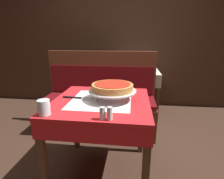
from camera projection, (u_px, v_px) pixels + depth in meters
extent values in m
plane|color=#382319|center=(102.00, 172.00, 1.70)|extent=(14.00, 14.00, 0.00)
cube|color=red|center=(101.00, 102.00, 1.49)|extent=(0.81, 0.81, 0.03)
cube|color=white|center=(101.00, 100.00, 1.49)|extent=(0.50, 0.50, 0.00)
cube|color=red|center=(101.00, 110.00, 1.52)|extent=(0.81, 0.81, 0.13)
cube|color=#4C331E|center=(43.00, 164.00, 1.29)|extent=(0.05, 0.05, 0.71)
cube|color=#4C331E|center=(145.00, 173.00, 1.20)|extent=(0.05, 0.05, 0.71)
cube|color=#4C331E|center=(76.00, 120.00, 2.00)|extent=(0.05, 0.05, 0.71)
cube|color=#4C331E|center=(141.00, 123.00, 1.91)|extent=(0.05, 0.05, 0.71)
cube|color=beige|center=(137.00, 71.00, 2.89)|extent=(0.70, 0.70, 0.03)
cube|color=white|center=(137.00, 70.00, 2.88)|extent=(0.43, 0.43, 0.00)
cube|color=beige|center=(137.00, 77.00, 2.91)|extent=(0.69, 0.69, 0.17)
cube|color=#4C331E|center=(117.00, 98.00, 2.73)|extent=(0.05, 0.05, 0.71)
cube|color=#4C331E|center=(157.00, 100.00, 2.66)|extent=(0.05, 0.05, 0.71)
cube|color=#4C331E|center=(120.00, 87.00, 3.33)|extent=(0.05, 0.05, 0.71)
cube|color=#4C331E|center=(153.00, 88.00, 3.25)|extent=(0.05, 0.05, 0.71)
cube|color=brown|center=(99.00, 116.00, 2.41)|extent=(1.50, 0.49, 0.42)
cube|color=#600F14|center=(99.00, 100.00, 2.34)|extent=(1.47, 0.48, 0.06)
cube|color=brown|center=(101.00, 73.00, 2.46)|extent=(1.50, 0.06, 0.60)
cube|color=#600F14|center=(101.00, 80.00, 2.44)|extent=(1.44, 0.02, 0.38)
cube|color=#3D2319|center=(120.00, 41.00, 3.21)|extent=(6.00, 0.04, 2.40)
cylinder|color=#ADADB2|center=(114.00, 91.00, 1.63)|extent=(0.01, 0.01, 0.07)
cylinder|color=#ADADB2|center=(97.00, 98.00, 1.44)|extent=(0.01, 0.01, 0.07)
cylinder|color=#ADADB2|center=(126.00, 99.00, 1.42)|extent=(0.01, 0.01, 0.07)
cylinder|color=#ADADB2|center=(112.00, 92.00, 1.49)|extent=(0.28, 0.28, 0.01)
cylinder|color=silver|center=(112.00, 92.00, 1.49)|extent=(0.39, 0.39, 0.01)
cylinder|color=silver|center=(112.00, 91.00, 1.48)|extent=(0.41, 0.41, 0.01)
cylinder|color=#C68E47|center=(112.00, 87.00, 1.48)|extent=(0.35, 0.35, 0.05)
cylinder|color=#B22819|center=(112.00, 84.00, 1.47)|extent=(0.31, 0.31, 0.01)
cube|color=#BCBCC1|center=(87.00, 99.00, 1.51)|extent=(0.11, 0.10, 0.00)
cube|color=black|center=(72.00, 97.00, 1.54)|extent=(0.17, 0.03, 0.01)
cylinder|color=silver|center=(44.00, 107.00, 1.18)|extent=(0.08, 0.08, 0.11)
cylinder|color=silver|center=(102.00, 115.00, 1.12)|extent=(0.04, 0.04, 0.07)
cylinder|color=#B7B7BC|center=(102.00, 108.00, 1.11)|extent=(0.04, 0.04, 0.02)
cylinder|color=silver|center=(110.00, 115.00, 1.12)|extent=(0.04, 0.04, 0.07)
cylinder|color=#B7B7BC|center=(110.00, 108.00, 1.11)|extent=(0.04, 0.04, 0.02)
cube|color=black|center=(144.00, 70.00, 2.87)|extent=(0.11, 0.11, 0.03)
cylinder|color=black|center=(144.00, 65.00, 2.85)|extent=(0.01, 0.01, 0.13)
cylinder|color=red|center=(144.00, 65.00, 2.88)|extent=(0.04, 0.04, 0.10)
cylinder|color=gold|center=(144.00, 66.00, 2.82)|extent=(0.04, 0.04, 0.10)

